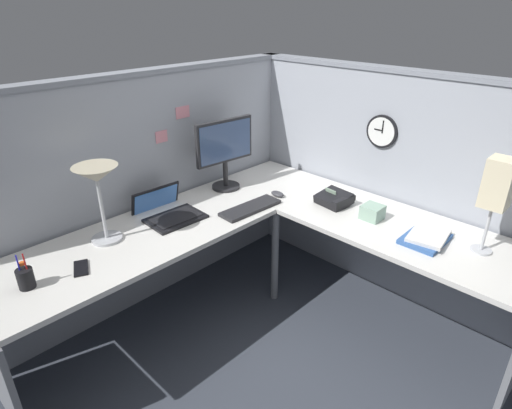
% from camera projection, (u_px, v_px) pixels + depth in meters
% --- Properties ---
extents(ground_plane, '(6.80, 6.80, 0.00)m').
position_uv_depth(ground_plane, '(276.00, 318.00, 2.92)').
color(ground_plane, '#383D47').
extents(cubicle_wall_back, '(2.57, 0.12, 1.58)m').
position_uv_depth(cubicle_wall_back, '(146.00, 191.00, 2.88)').
color(cubicle_wall_back, '#999EA8').
rests_on(cubicle_wall_back, ground).
extents(cubicle_wall_right, '(0.12, 2.37, 1.58)m').
position_uv_depth(cubicle_wall_right, '(390.00, 186.00, 2.97)').
color(cubicle_wall_right, '#999EA8').
rests_on(cubicle_wall_right, ground).
extents(desk, '(2.35, 2.15, 0.73)m').
position_uv_depth(desk, '(267.00, 249.00, 2.52)').
color(desk, silver).
rests_on(desk, ground).
extents(monitor, '(0.46, 0.20, 0.50)m').
position_uv_depth(monitor, '(225.00, 149.00, 2.97)').
color(monitor, '#232326').
rests_on(monitor, desk).
extents(laptop, '(0.36, 0.39, 0.22)m').
position_uv_depth(laptop, '(167.00, 211.00, 2.70)').
color(laptop, black).
rests_on(laptop, desk).
extents(keyboard, '(0.44, 0.16, 0.02)m').
position_uv_depth(keyboard, '(250.00, 208.00, 2.77)').
color(keyboard, '#232326').
rests_on(keyboard, desk).
extents(computer_mouse, '(0.06, 0.10, 0.03)m').
position_uv_depth(computer_mouse, '(277.00, 194.00, 2.96)').
color(computer_mouse, '#38383D').
rests_on(computer_mouse, desk).
extents(desk_lamp_dome, '(0.24, 0.24, 0.44)m').
position_uv_depth(desk_lamp_dome, '(97.00, 181.00, 2.27)').
color(desk_lamp_dome, '#B7BABF').
rests_on(desk_lamp_dome, desk).
extents(pen_cup, '(0.08, 0.08, 0.18)m').
position_uv_depth(pen_cup, '(26.00, 278.00, 2.00)').
color(pen_cup, black).
rests_on(pen_cup, desk).
extents(cell_phone, '(0.12, 0.16, 0.01)m').
position_uv_depth(cell_phone, '(81.00, 268.00, 2.16)').
color(cell_phone, black).
rests_on(cell_phone, desk).
extents(office_phone, '(0.21, 0.23, 0.11)m').
position_uv_depth(office_phone, '(335.00, 199.00, 2.83)').
color(office_phone, black).
rests_on(office_phone, desk).
extents(book_stack, '(0.30, 0.23, 0.04)m').
position_uv_depth(book_stack, '(426.00, 237.00, 2.41)').
color(book_stack, '#335999').
rests_on(book_stack, desk).
extents(desk_lamp_paper, '(0.13, 0.13, 0.53)m').
position_uv_depth(desk_lamp_paper, '(498.00, 186.00, 2.15)').
color(desk_lamp_paper, '#B7BABF').
rests_on(desk_lamp_paper, desk).
extents(tissue_box, '(0.12, 0.12, 0.09)m').
position_uv_depth(tissue_box, '(372.00, 212.00, 2.64)').
color(tissue_box, '#8CAD99').
rests_on(tissue_box, desk).
extents(wall_clock, '(0.04, 0.22, 0.22)m').
position_uv_depth(wall_clock, '(382.00, 131.00, 2.82)').
color(wall_clock, black).
extents(pinned_note_leftmost, '(0.09, 0.00, 0.08)m').
position_uv_depth(pinned_note_leftmost, '(161.00, 137.00, 2.77)').
color(pinned_note_leftmost, pink).
extents(pinned_note_middle, '(0.11, 0.00, 0.08)m').
position_uv_depth(pinned_note_middle, '(183.00, 112.00, 2.84)').
color(pinned_note_middle, pink).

